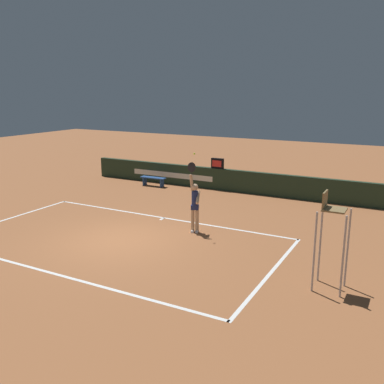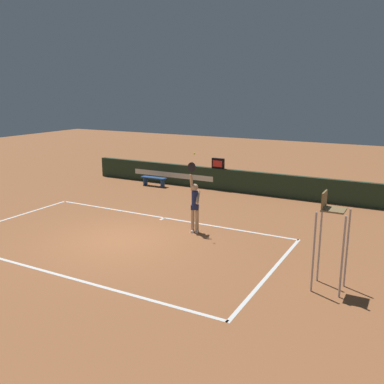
% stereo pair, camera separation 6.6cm
% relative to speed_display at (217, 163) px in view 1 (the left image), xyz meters
% --- Properties ---
extents(ground_plane, '(60.00, 60.00, 0.00)m').
position_rel_speed_display_xyz_m(ground_plane, '(0.23, -8.14, -1.31)').
color(ground_plane, '#9C5B34').
extents(court_lines, '(10.58, 5.89, 0.00)m').
position_rel_speed_display_xyz_m(court_lines, '(0.23, -8.22, -1.31)').
color(court_lines, white).
rests_on(court_lines, ground).
extents(back_wall, '(14.94, 0.24, 1.06)m').
position_rel_speed_display_xyz_m(back_wall, '(0.22, 0.00, -0.78)').
color(back_wall, '#223422').
rests_on(back_wall, ground).
extents(speed_display, '(0.63, 0.16, 0.50)m').
position_rel_speed_display_xyz_m(speed_display, '(0.00, 0.00, 0.00)').
color(speed_display, black).
rests_on(speed_display, back_wall).
extents(tennis_player, '(0.51, 0.47, 2.47)m').
position_rel_speed_display_xyz_m(tennis_player, '(2.05, -6.28, -0.29)').
color(tennis_player, tan).
rests_on(tennis_player, ground).
extents(tennis_ball, '(0.07, 0.07, 0.07)m').
position_rel_speed_display_xyz_m(tennis_ball, '(2.15, -6.50, 1.48)').
color(tennis_ball, '#C4DD32').
extents(umpire_chair, '(0.72, 0.72, 2.47)m').
position_rel_speed_display_xyz_m(umpire_chair, '(6.97, -8.53, 0.25)').
color(umpire_chair, '#BCB2AF').
rests_on(umpire_chair, ground).
extents(courtside_bench_near, '(1.38, 0.39, 0.47)m').
position_rel_speed_display_xyz_m(courtside_bench_near, '(-3.21, -0.88, -0.96)').
color(courtside_bench_near, '#254988').
rests_on(courtside_bench_near, ground).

